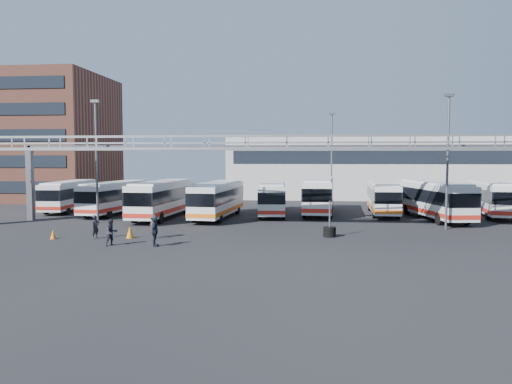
# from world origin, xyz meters

# --- Properties ---
(ground) EXTENTS (140.00, 140.00, 0.00)m
(ground) POSITION_xyz_m (0.00, 0.00, 0.00)
(ground) COLOR black
(ground) RESTS_ON ground
(gantry) EXTENTS (51.40, 5.15, 7.10)m
(gantry) POSITION_xyz_m (0.00, 5.87, 5.51)
(gantry) COLOR gray
(gantry) RESTS_ON ground
(apartment_building) EXTENTS (18.00, 15.00, 16.00)m
(apartment_building) POSITION_xyz_m (-34.00, 30.00, 8.00)
(apartment_building) COLOR brown
(apartment_building) RESTS_ON ground
(warehouse) EXTENTS (42.00, 14.00, 8.00)m
(warehouse) POSITION_xyz_m (12.00, 38.00, 4.00)
(warehouse) COLOR #9E9E99
(warehouse) RESTS_ON ground
(light_pole_left) EXTENTS (0.70, 0.35, 10.21)m
(light_pole_left) POSITION_xyz_m (-16.00, 8.00, 5.73)
(light_pole_left) COLOR #4C4F54
(light_pole_left) RESTS_ON ground
(light_pole_mid) EXTENTS (0.70, 0.35, 10.21)m
(light_pole_mid) POSITION_xyz_m (12.00, 7.00, 5.73)
(light_pole_mid) COLOR #4C4F54
(light_pole_mid) RESTS_ON ground
(light_pole_back) EXTENTS (0.70, 0.35, 10.21)m
(light_pole_back) POSITION_xyz_m (4.00, 22.00, 5.73)
(light_pole_back) COLOR #4C4F54
(light_pole_back) RESTS_ON ground
(bus_0) EXTENTS (3.03, 10.19, 3.05)m
(bus_0) POSITION_xyz_m (-22.60, 16.39, 1.69)
(bus_0) COLOR silver
(bus_0) RESTS_ON ground
(bus_1) EXTENTS (3.74, 10.52, 3.13)m
(bus_1) POSITION_xyz_m (-16.83, 14.15, 1.73)
(bus_1) COLOR silver
(bus_1) RESTS_ON ground
(bus_2) EXTENTS (3.18, 11.13, 3.34)m
(bus_2) POSITION_xyz_m (-11.52, 11.47, 1.85)
(bus_2) COLOR silver
(bus_2) RESTS_ON ground
(bus_3) EXTENTS (3.29, 10.82, 3.24)m
(bus_3) POSITION_xyz_m (-6.53, 12.01, 1.79)
(bus_3) COLOR silver
(bus_3) RESTS_ON ground
(bus_4) EXTENTS (3.00, 10.41, 3.12)m
(bus_4) POSITION_xyz_m (-1.83, 15.09, 1.73)
(bus_4) COLOR silver
(bus_4) RESTS_ON ground
(bus_5) EXTENTS (3.27, 11.53, 3.46)m
(bus_5) POSITION_xyz_m (2.60, 16.58, 1.92)
(bus_5) COLOR silver
(bus_5) RESTS_ON ground
(bus_6) EXTENTS (2.90, 10.32, 3.10)m
(bus_6) POSITION_xyz_m (8.68, 16.63, 1.72)
(bus_6) COLOR silver
(bus_6) RESTS_ON ground
(bus_7) EXTENTS (4.45, 11.32, 3.35)m
(bus_7) POSITION_xyz_m (12.61, 13.06, 1.86)
(bus_7) COLOR silver
(bus_7) RESTS_ON ground
(bus_8) EXTENTS (3.52, 10.84, 3.23)m
(bus_8) POSITION_xyz_m (18.55, 16.44, 1.79)
(bus_8) COLOR silver
(bus_8) RESTS_ON ground
(pedestrian_a) EXTENTS (0.57, 0.68, 1.60)m
(pedestrian_a) POSITION_xyz_m (-12.67, 0.05, 0.80)
(pedestrian_a) COLOR black
(pedestrian_a) RESTS_ON ground
(pedestrian_b) EXTENTS (0.99, 1.01, 1.65)m
(pedestrian_b) POSITION_xyz_m (-10.52, -2.45, 0.82)
(pedestrian_b) COLOR #23202C
(pedestrian_b) RESTS_ON ground
(pedestrian_c) EXTENTS (1.14, 1.18, 1.62)m
(pedestrian_c) POSITION_xyz_m (-8.80, 0.61, 0.81)
(pedestrian_c) COLOR #302023
(pedestrian_c) RESTS_ON ground
(pedestrian_d) EXTENTS (0.53, 1.09, 1.80)m
(pedestrian_d) POSITION_xyz_m (-7.77, -2.41, 0.90)
(pedestrian_d) COLOR black
(pedestrian_d) RESTS_ON ground
(cone_left) EXTENTS (0.39, 0.39, 0.62)m
(cone_left) POSITION_xyz_m (-15.46, -0.38, 0.31)
(cone_left) COLOR #D06A0B
(cone_left) RESTS_ON ground
(cone_right) EXTENTS (0.54, 0.54, 0.79)m
(cone_right) POSITION_xyz_m (-10.46, 0.54, 0.39)
(cone_right) COLOR #D06A0B
(cone_right) RESTS_ON ground
(tire_stack) EXTENTS (0.87, 0.87, 2.49)m
(tire_stack) POSITION_xyz_m (3.06, 2.48, 0.42)
(tire_stack) COLOR black
(tire_stack) RESTS_ON ground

